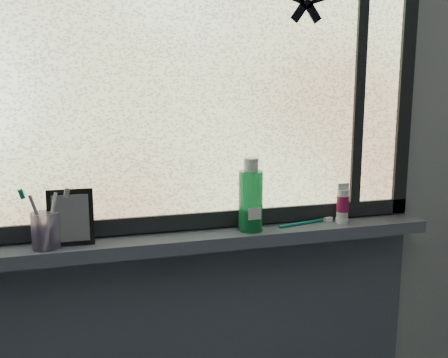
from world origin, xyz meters
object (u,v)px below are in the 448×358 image
vanity_mirror (71,217)px  mouthwash_bottle (251,195)px  cream_tube (343,202)px  toothbrush_cup (46,230)px

vanity_mirror → mouthwash_bottle: (0.53, -0.01, 0.03)m
cream_tube → toothbrush_cup: bearing=-179.7°
toothbrush_cup → mouthwash_bottle: bearing=0.5°
vanity_mirror → mouthwash_bottle: bearing=0.6°
toothbrush_cup → cream_tube: cream_tube is taller
mouthwash_bottle → cream_tube: (0.32, -0.00, -0.04)m
toothbrush_cup → cream_tube: 0.92m
vanity_mirror → toothbrush_cup: 0.07m
vanity_mirror → toothbrush_cup: vanity_mirror is taller
cream_tube → mouthwash_bottle: bearing=179.8°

